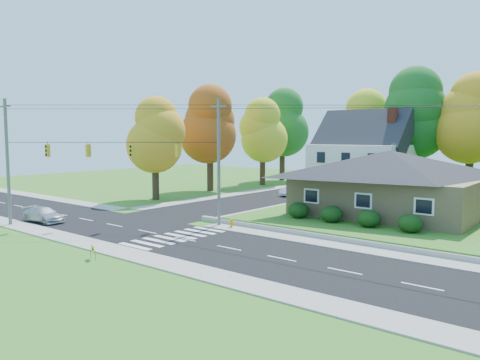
# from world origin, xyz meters

# --- Properties ---
(ground) EXTENTS (120.00, 120.00, 0.00)m
(ground) POSITION_xyz_m (0.00, 0.00, 0.00)
(ground) COLOR #3D7923
(road_main) EXTENTS (90.00, 8.00, 0.02)m
(road_main) POSITION_xyz_m (0.00, 0.00, 0.01)
(road_main) COLOR black
(road_main) RESTS_ON ground
(road_cross) EXTENTS (8.00, 44.00, 0.02)m
(road_cross) POSITION_xyz_m (-8.00, 26.00, 0.01)
(road_cross) COLOR black
(road_cross) RESTS_ON ground
(sidewalk_north) EXTENTS (90.00, 2.00, 0.08)m
(sidewalk_north) POSITION_xyz_m (0.00, 5.00, 0.04)
(sidewalk_north) COLOR #9C9A90
(sidewalk_north) RESTS_ON ground
(sidewalk_south) EXTENTS (90.00, 2.00, 0.08)m
(sidewalk_south) POSITION_xyz_m (0.00, -5.00, 0.04)
(sidewalk_south) COLOR #9C9A90
(sidewalk_south) RESTS_ON ground
(lawn) EXTENTS (30.00, 30.00, 0.50)m
(lawn) POSITION_xyz_m (13.00, 21.00, 0.25)
(lawn) COLOR #3D7923
(lawn) RESTS_ON ground
(ranch_house) EXTENTS (14.60, 10.60, 5.40)m
(ranch_house) POSITION_xyz_m (8.00, 16.00, 3.27)
(ranch_house) COLOR tan
(ranch_house) RESTS_ON lawn
(colonial_house) EXTENTS (10.40, 8.40, 9.60)m
(colonial_house) POSITION_xyz_m (0.04, 28.00, 4.58)
(colonial_house) COLOR silver
(colonial_house) RESTS_ON lawn
(hedge_row) EXTENTS (10.70, 1.70, 1.27)m
(hedge_row) POSITION_xyz_m (7.50, 9.80, 1.14)
(hedge_row) COLOR #163A10
(hedge_row) RESTS_ON lawn
(traffic_infrastructure) EXTENTS (38.10, 10.66, 10.00)m
(traffic_infrastructure) POSITION_xyz_m (-0.15, 1.35, 5.15)
(traffic_infrastructure) COLOR #666059
(traffic_infrastructure) RESTS_ON ground
(tree_lot_0) EXTENTS (6.72, 6.72, 12.51)m
(tree_lot_0) POSITION_xyz_m (-2.00, 34.00, 8.31)
(tree_lot_0) COLOR #3F2A19
(tree_lot_0) RESTS_ON lawn
(tree_lot_1) EXTENTS (7.84, 7.84, 14.60)m
(tree_lot_1) POSITION_xyz_m (4.00, 33.00, 9.61)
(tree_lot_1) COLOR #3F2A19
(tree_lot_1) RESTS_ON lawn
(tree_lot_2) EXTENTS (7.28, 7.28, 13.56)m
(tree_lot_2) POSITION_xyz_m (10.00, 34.00, 8.96)
(tree_lot_2) COLOR #3F2A19
(tree_lot_2) RESTS_ON lawn
(tree_west_0) EXTENTS (6.16, 6.16, 11.47)m
(tree_west_0) POSITION_xyz_m (-17.00, 12.00, 7.15)
(tree_west_0) COLOR #3F2A19
(tree_west_0) RESTS_ON ground
(tree_west_1) EXTENTS (7.28, 7.28, 13.56)m
(tree_west_1) POSITION_xyz_m (-18.00, 22.00, 8.46)
(tree_west_1) COLOR #3F2A19
(tree_west_1) RESTS_ON ground
(tree_west_2) EXTENTS (6.72, 6.72, 12.51)m
(tree_west_2) POSITION_xyz_m (-17.00, 32.00, 7.81)
(tree_west_2) COLOR #3F2A19
(tree_west_2) RESTS_ON ground
(tree_west_3) EXTENTS (7.84, 7.84, 14.60)m
(tree_west_3) POSITION_xyz_m (-19.00, 40.00, 9.11)
(tree_west_3) COLOR #3F2A19
(tree_west_3) RESTS_ON ground
(silver_sedan) EXTENTS (4.29, 2.02, 1.21)m
(silver_sedan) POSITION_xyz_m (-13.72, -2.85, 0.62)
(silver_sedan) COLOR silver
(silver_sedan) RESTS_ON road_main
(white_car) EXTENTS (1.46, 3.80, 1.23)m
(white_car) POSITION_xyz_m (-7.06, 24.40, 0.64)
(white_car) COLOR white
(white_car) RESTS_ON road_cross
(fire_hydrant) EXTENTS (0.41, 0.32, 0.72)m
(fire_hydrant) POSITION_xyz_m (-0.06, 5.01, 0.35)
(fire_hydrant) COLOR #D49100
(fire_hydrant) RESTS_ON ground
(yard_sign) EXTENTS (0.62, 0.27, 0.82)m
(yard_sign) POSITION_xyz_m (-0.41, -6.97, 0.58)
(yard_sign) COLOR black
(yard_sign) RESTS_ON ground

